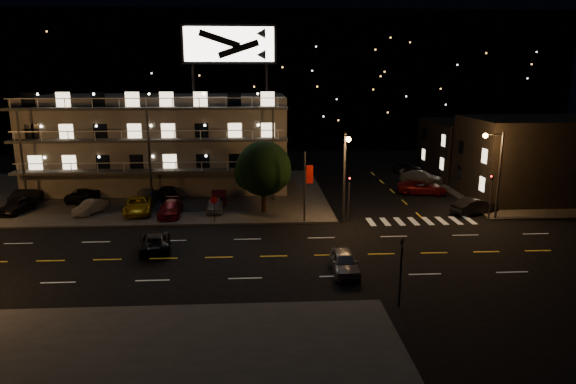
{
  "coord_description": "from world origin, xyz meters",
  "views": [
    {
      "loc": [
        0.98,
        -35.5,
        13.31
      ],
      "look_at": [
        3.52,
        8.0,
        2.93
      ],
      "focal_mm": 32.0,
      "sensor_mm": 36.0,
      "label": 1
    }
  ],
  "objects": [
    {
      "name": "lot_car_7",
      "position": [
        -10.68,
        16.88,
        0.77
      ],
      "size": [
        2.84,
        4.59,
        1.24
      ],
      "primitive_type": "imported",
      "rotation": [
        0.0,
        0.0,
        3.42
      ],
      "color": "gray",
      "rests_on": "curb_nw"
    },
    {
      "name": "side_bldg_front",
      "position": [
        29.99,
        16.0,
        4.25
      ],
      "size": [
        14.06,
        10.0,
        8.5
      ],
      "color": "black",
      "rests_on": "ground"
    },
    {
      "name": "stop_sign",
      "position": [
        -3.0,
        8.57,
        1.71
      ],
      "size": [
        0.91,
        0.11,
        2.61
      ],
      "color": "#2D2D30",
      "rests_on": "ground"
    },
    {
      "name": "lot_car_8",
      "position": [
        -8.61,
        17.5,
        0.86
      ],
      "size": [
        3.06,
        4.51,
        1.43
      ],
      "primitive_type": "imported",
      "rotation": [
        0.0,
        0.0,
        3.5
      ],
      "color": "black",
      "rests_on": "curb_nw"
    },
    {
      "name": "side_car_3",
      "position": [
        20.8,
        30.54,
        0.66
      ],
      "size": [
        4.06,
        2.09,
        1.32
      ],
      "primitive_type": "imported",
      "rotation": [
        0.0,
        0.0,
        1.43
      ],
      "color": "black",
      "rests_on": "ground"
    },
    {
      "name": "lot_car_9",
      "position": [
        -3.11,
        15.49,
        0.83
      ],
      "size": [
        1.82,
        4.24,
        1.36
      ],
      "primitive_type": "imported",
      "rotation": [
        0.0,
        0.0,
        3.24
      ],
      "color": "#600D12",
      "rests_on": "curb_nw"
    },
    {
      "name": "lot_car_4",
      "position": [
        -3.23,
        12.12,
        0.79
      ],
      "size": [
        1.63,
        3.8,
        1.28
      ],
      "primitive_type": "imported",
      "rotation": [
        0.0,
        0.0,
        0.03
      ],
      "color": "gray",
      "rests_on": "curb_nw"
    },
    {
      "name": "side_bldg_back",
      "position": [
        29.99,
        28.0,
        3.5
      ],
      "size": [
        14.06,
        12.0,
        7.0
      ],
      "color": "black",
      "rests_on": "ground"
    },
    {
      "name": "side_car_0",
      "position": [
        21.37,
        10.27,
        0.76
      ],
      "size": [
        4.87,
        3.16,
        1.52
      ],
      "primitive_type": "imported",
      "rotation": [
        0.0,
        0.0,
        1.94
      ],
      "color": "black",
      "rests_on": "ground"
    },
    {
      "name": "lot_car_6",
      "position": [
        -16.99,
        16.99,
        0.82
      ],
      "size": [
        2.96,
        5.1,
        1.34
      ],
      "primitive_type": "imported",
      "rotation": [
        0.0,
        0.0,
        2.98
      ],
      "color": "black",
      "rests_on": "curb_nw"
    },
    {
      "name": "lot_car_0",
      "position": [
        -21.83,
        12.79,
        0.89
      ],
      "size": [
        2.63,
        4.6,
        1.48
      ],
      "primitive_type": "imported",
      "rotation": [
        0.0,
        0.0,
        -0.22
      ],
      "color": "black",
      "rests_on": "curb_nw"
    },
    {
      "name": "curb_nw",
      "position": [
        -14.0,
        20.0,
        0.07
      ],
      "size": [
        44.0,
        24.0,
        0.15
      ],
      "primitive_type": "cube",
      "color": "#3B3B39",
      "rests_on": "ground"
    },
    {
      "name": "tree",
      "position": [
        1.4,
        11.7,
        4.17
      ],
      "size": [
        5.38,
        5.18,
        6.77
      ],
      "color": "black",
      "rests_on": "curb_nw"
    },
    {
      "name": "streetlight_ne",
      "position": [
        22.14,
        8.3,
        4.96
      ],
      "size": [
        1.92,
        0.44,
        8.0
      ],
      "color": "#2D2D30",
      "rests_on": "ground"
    },
    {
      "name": "lot_car_1",
      "position": [
        -14.86,
        12.04,
        0.77
      ],
      "size": [
        2.73,
        3.97,
        1.24
      ],
      "primitive_type": "imported",
      "rotation": [
        0.0,
        0.0,
        -0.42
      ],
      "color": "gray",
      "rests_on": "curb_nw"
    },
    {
      "name": "lot_car_5",
      "position": [
        -22.47,
        16.37,
        0.89
      ],
      "size": [
        2.05,
        4.65,
        1.49
      ],
      "primitive_type": "imported",
      "rotation": [
        0.0,
        0.0,
        3.03
      ],
      "color": "black",
      "rests_on": "curb_nw"
    },
    {
      "name": "side_car_1",
      "position": [
        18.9,
        18.53,
        0.74
      ],
      "size": [
        5.69,
        3.31,
        1.49
      ],
      "primitive_type": "imported",
      "rotation": [
        0.0,
        0.0,
        1.41
      ],
      "color": "#600D12",
      "rests_on": "ground"
    },
    {
      "name": "streetlight_nc",
      "position": [
        8.5,
        7.94,
        4.96
      ],
      "size": [
        0.44,
        1.92,
        8.0
      ],
      "color": "#2D2D30",
      "rests_on": "ground"
    },
    {
      "name": "hill_backdrop",
      "position": [
        -5.94,
        68.78,
        11.55
      ],
      "size": [
        120.0,
        25.0,
        24.0
      ],
      "color": "black",
      "rests_on": "ground"
    },
    {
      "name": "signal_nw",
      "position": [
        9.0,
        8.5,
        2.57
      ],
      "size": [
        0.2,
        0.27,
        4.6
      ],
      "color": "#2D2D30",
      "rests_on": "ground"
    },
    {
      "name": "signal_sw",
      "position": [
        9.0,
        -8.5,
        2.57
      ],
      "size": [
        0.2,
        0.27,
        4.6
      ],
      "color": "#2D2D30",
      "rests_on": "ground"
    },
    {
      "name": "curb_ne",
      "position": [
        30.0,
        20.0,
        0.07
      ],
      "size": [
        16.0,
        24.0,
        0.15
      ],
      "primitive_type": "cube",
      "color": "#3B3B39",
      "rests_on": "ground"
    },
    {
      "name": "road_car_west",
      "position": [
        -6.94,
        1.88,
        0.67
      ],
      "size": [
        3.05,
        5.16,
        1.35
      ],
      "primitive_type": "imported",
      "rotation": [
        0.0,
        0.0,
        3.32
      ],
      "color": "black",
      "rests_on": "ground"
    },
    {
      "name": "lot_car_2",
      "position": [
        -10.43,
        12.04,
        0.88
      ],
      "size": [
        3.08,
        5.54,
        1.47
      ],
      "primitive_type": "imported",
      "rotation": [
        0.0,
        0.0,
        0.13
      ],
      "color": "gold",
      "rests_on": "curb_nw"
    },
    {
      "name": "motel",
      "position": [
        -9.94,
        23.88,
        5.34
      ],
      "size": [
        28.0,
        13.8,
        18.1
      ],
      "color": "#9B9587",
      "rests_on": "ground"
    },
    {
      "name": "signal_ne",
      "position": [
        22.0,
        8.5,
        2.57
      ],
      "size": [
        0.27,
        0.2,
        4.6
      ],
      "color": "#2D2D30",
      "rests_on": "ground"
    },
    {
      "name": "side_car_2",
      "position": [
        20.62,
        24.01,
        0.76
      ],
      "size": [
        5.62,
        4.0,
        1.51
      ],
      "primitive_type": "imported",
      "rotation": [
        0.0,
        0.0,
        1.17
      ],
      "color": "gray",
      "rests_on": "ground"
    },
    {
      "name": "road_car_east",
      "position": [
        6.65,
        -3.36,
        0.73
      ],
      "size": [
        1.78,
        4.3,
        1.46
      ],
      "primitive_type": "imported",
      "rotation": [
        0.0,
        0.0,
        -0.01
      ],
      "color": "gray",
      "rests_on": "ground"
    },
    {
      "name": "lot_car_3",
      "position": [
        -7.21,
        10.92,
        0.83
      ],
      "size": [
        1.92,
        4.68,
        1.36
      ],
      "primitive_type": "imported",
      "rotation": [
        0.0,
        0.0,
        0.0
      ],
      "color": "#600D12",
      "rests_on": "curb_nw"
    },
    {
      "name": "ground",
      "position": [
        0.0,
        0.0,
        0.0
      ],
      "size": [
        140.0,
        140.0,
        0.0
      ],
      "primitive_type": "plane",
      "color": "black",
      "rests_on": "ground"
    },
    {
      "name": "banner_north",
      "position": [
        5.09,
        8.4,
        3.43
      ],
      "size": [
        0.83,
        0.16,
        6.4
      ],
      "color": "#2D2D30",
      "rests_on": "ground"
    }
  ]
}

